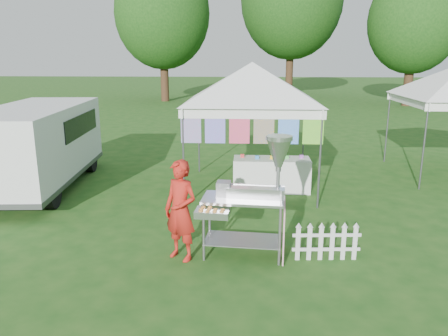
{
  "coord_description": "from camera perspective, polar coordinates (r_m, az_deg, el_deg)",
  "views": [
    {
      "loc": [
        -0.05,
        -6.78,
        3.15
      ],
      "look_at": [
        -0.51,
        1.12,
        1.1
      ],
      "focal_mm": 35.0,
      "sensor_mm": 36.0,
      "label": 1
    }
  ],
  "objects": [
    {
      "name": "ground",
      "position": [
        7.47,
        3.47,
        -10.42
      ],
      "size": [
        120.0,
        120.0,
        0.0
      ],
      "primitive_type": "plane",
      "color": "#1A4B15",
      "rests_on": "ground"
    },
    {
      "name": "canopy_main",
      "position": [
        10.27,
        3.72,
        13.6
      ],
      "size": [
        4.24,
        4.24,
        3.45
      ],
      "color": "#59595E",
      "rests_on": "ground"
    },
    {
      "name": "tree_left",
      "position": [
        31.46,
        -8.04,
        19.29
      ],
      "size": [
        6.4,
        6.4,
        9.53
      ],
      "color": "#3A2315",
      "rests_on": "ground"
    },
    {
      "name": "tree_mid",
      "position": [
        35.14,
        8.87,
        20.88
      ],
      "size": [
        7.6,
        7.6,
        11.52
      ],
      "color": "#3A2315",
      "rests_on": "ground"
    },
    {
      "name": "tree_right",
      "position": [
        30.55,
        23.64,
        17.19
      ],
      "size": [
        5.6,
        5.6,
        8.42
      ],
      "color": "#3A2315",
      "rests_on": "ground"
    },
    {
      "name": "donut_cart",
      "position": [
        6.79,
        4.29,
        -2.55
      ],
      "size": [
        1.48,
        0.92,
        1.97
      ],
      "rotation": [
        0.0,
        0.0,
        -0.08
      ],
      "color": "gray",
      "rests_on": "ground"
    },
    {
      "name": "vendor",
      "position": [
        6.85,
        -5.69,
        -5.55
      ],
      "size": [
        0.7,
        0.63,
        1.61
      ],
      "primitive_type": "imported",
      "rotation": [
        0.0,
        0.0,
        -0.55
      ],
      "color": "#B21E15",
      "rests_on": "ground"
    },
    {
      "name": "cargo_van",
      "position": [
        11.5,
        -23.09,
        2.91
      ],
      "size": [
        2.29,
        4.89,
        1.98
      ],
      "rotation": [
        0.0,
        0.0,
        0.08
      ],
      "color": "silver",
      "rests_on": "ground"
    },
    {
      "name": "picket_fence",
      "position": [
        7.14,
        13.23,
        -9.51
      ],
      "size": [
        1.08,
        0.1,
        0.56
      ],
      "rotation": [
        0.0,
        0.0,
        0.07
      ],
      "color": "silver",
      "rests_on": "ground"
    },
    {
      "name": "display_table",
      "position": [
        10.46,
        6.21,
        -0.84
      ],
      "size": [
        1.8,
        0.7,
        0.78
      ],
      "primitive_type": "cube",
      "color": "white",
      "rests_on": "ground"
    }
  ]
}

